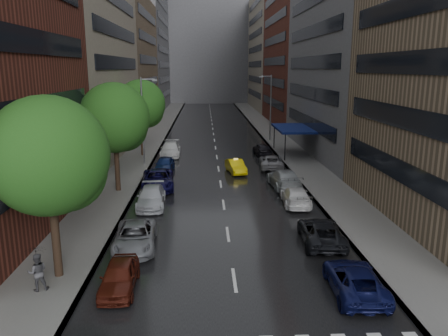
{
  "coord_description": "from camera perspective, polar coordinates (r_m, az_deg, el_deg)",
  "views": [
    {
      "loc": [
        -1.37,
        -15.44,
        10.1
      ],
      "look_at": [
        0.0,
        15.34,
        3.0
      ],
      "focal_mm": 35.0,
      "sensor_mm": 36.0,
      "label": 1
    }
  ],
  "objects": [
    {
      "name": "building_far",
      "position": [
        133.58,
        -2.04,
        15.5
      ],
      "size": [
        40.0,
        14.0,
        32.0
      ],
      "primitive_type": "cube",
      "color": "slate",
      "rests_on": "ground"
    },
    {
      "name": "taxi",
      "position": [
        42.78,
        1.55,
        0.22
      ],
      "size": [
        2.06,
        4.17,
        1.31
      ],
      "primitive_type": "imported",
      "rotation": [
        0.0,
        0.0,
        0.17
      ],
      "color": "yellow",
      "rests_on": "ground"
    },
    {
      "name": "ped_black_umbrella",
      "position": [
        21.93,
        -23.26,
        -11.58
      ],
      "size": [
        1.04,
        0.98,
        2.09
      ],
      "color": "#4B4A4F",
      "rests_on": "sidewalk_left"
    },
    {
      "name": "road",
      "position": [
        66.23,
        -1.34,
        4.21
      ],
      "size": [
        14.0,
        140.0,
        0.01
      ],
      "primitive_type": "cube",
      "color": "black",
      "rests_on": "ground"
    },
    {
      "name": "sidewalk_right",
      "position": [
        67.01,
        6.4,
        4.29
      ],
      "size": [
        4.0,
        140.0,
        0.15
      ],
      "primitive_type": "cube",
      "color": "gray",
      "rests_on": "ground"
    },
    {
      "name": "sidewalk_left",
      "position": [
        66.64,
        -9.12,
        4.16
      ],
      "size": [
        4.0,
        140.0,
        0.15
      ],
      "primitive_type": "cube",
      "color": "gray",
      "rests_on": "ground"
    },
    {
      "name": "street_lamp_left",
      "position": [
        46.18,
        -10.5,
        6.28
      ],
      "size": [
        1.74,
        0.22,
        9.0
      ],
      "color": "gray",
      "rests_on": "sidewalk_left"
    },
    {
      "name": "parked_cars_left",
      "position": [
        36.87,
        -8.74,
        -1.87
      ],
      "size": [
        3.1,
        36.42,
        1.59
      ],
      "color": "#4E190F",
      "rests_on": "ground"
    },
    {
      "name": "buildings_left",
      "position": [
        75.7,
        -13.53,
        17.1
      ],
      "size": [
        8.0,
        108.0,
        38.0
      ],
      "color": "maroon",
      "rests_on": "ground"
    },
    {
      "name": "street_lamp_right",
      "position": [
        61.34,
        6.04,
        8.04
      ],
      "size": [
        1.74,
        0.22,
        9.0
      ],
      "color": "gray",
      "rests_on": "sidewalk_right"
    },
    {
      "name": "awning",
      "position": [
        51.96,
        9.0,
        5.12
      ],
      "size": [
        4.0,
        8.0,
        3.12
      ],
      "color": "navy",
      "rests_on": "sidewalk_right"
    },
    {
      "name": "ground",
      "position": [
        18.5,
        2.26,
        -20.12
      ],
      "size": [
        220.0,
        220.0,
        0.0
      ],
      "primitive_type": "plane",
      "color": "gray",
      "rests_on": "ground"
    },
    {
      "name": "tree_near",
      "position": [
        21.69,
        -21.98,
        1.44
      ],
      "size": [
        5.61,
        5.61,
        8.94
      ],
      "color": "#382619",
      "rests_on": "ground"
    },
    {
      "name": "buildings_right",
      "position": [
        74.14,
        10.66,
        16.58
      ],
      "size": [
        8.05,
        109.1,
        36.0
      ],
      "color": "#937A5B",
      "rests_on": "ground"
    },
    {
      "name": "parked_cars_right",
      "position": [
        35.27,
        8.62,
        -2.61
      ],
      "size": [
        2.75,
        37.08,
        1.58
      ],
      "color": "#0D113F",
      "rests_on": "ground"
    },
    {
      "name": "tree_mid",
      "position": [
        36.26,
        -14.12,
        6.36
      ],
      "size": [
        5.65,
        5.65,
        9.01
      ],
      "color": "#382619",
      "rests_on": "ground"
    },
    {
      "name": "tree_far",
      "position": [
        50.99,
        -10.81,
        8.2
      ],
      "size": [
        5.55,
        5.55,
        8.84
      ],
      "color": "#382619",
      "rests_on": "ground"
    }
  ]
}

